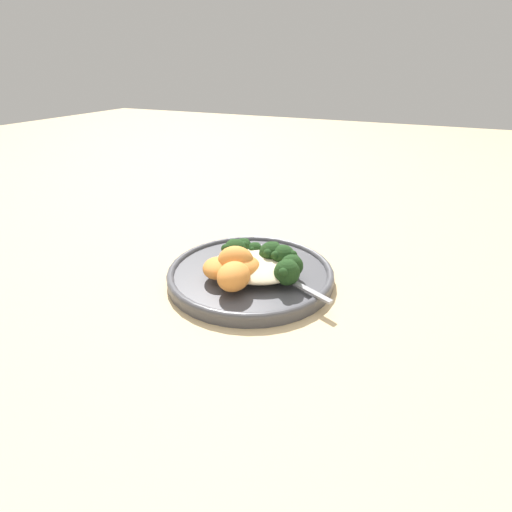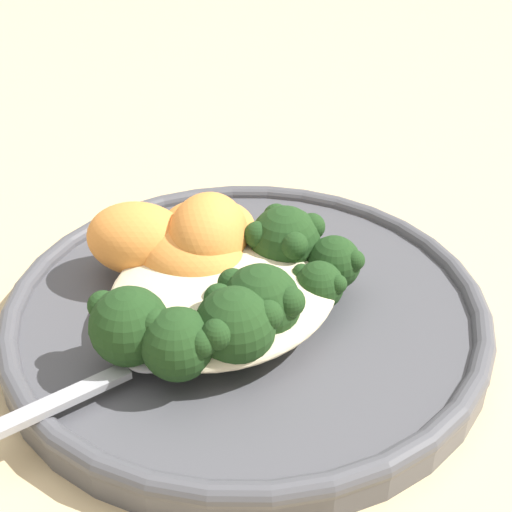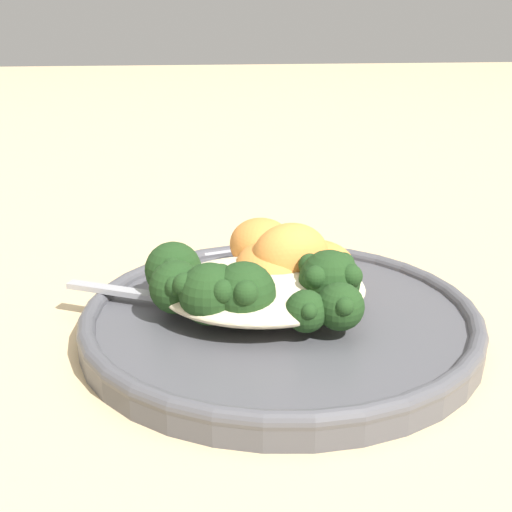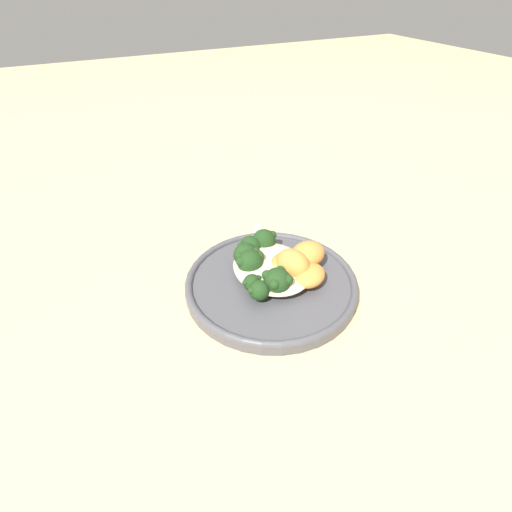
% 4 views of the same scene
% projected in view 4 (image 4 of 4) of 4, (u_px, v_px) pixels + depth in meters
% --- Properties ---
extents(ground_plane, '(4.00, 4.00, 0.00)m').
position_uv_depth(ground_plane, '(285.00, 289.00, 0.63)').
color(ground_plane, '#D6B784').
extents(plate, '(0.27, 0.27, 0.02)m').
position_uv_depth(plate, '(271.00, 283.00, 0.63)').
color(plate, '#4C4C51').
rests_on(plate, ground_plane).
extents(quinoa_mound, '(0.14, 0.12, 0.02)m').
position_uv_depth(quinoa_mound, '(272.00, 268.00, 0.62)').
color(quinoa_mound, beige).
rests_on(quinoa_mound, plate).
extents(broccoli_stalk_0, '(0.13, 0.05, 0.04)m').
position_uv_depth(broccoli_stalk_0, '(268.00, 245.00, 0.66)').
color(broccoli_stalk_0, '#ADC675').
rests_on(broccoli_stalk_0, plate).
extents(broccoli_stalk_1, '(0.11, 0.07, 0.04)m').
position_uv_depth(broccoli_stalk_1, '(257.00, 251.00, 0.65)').
color(broccoli_stalk_1, '#ADC675').
rests_on(broccoli_stalk_1, plate).
extents(broccoli_stalk_2, '(0.09, 0.09, 0.04)m').
position_uv_depth(broccoli_stalk_2, '(250.00, 257.00, 0.63)').
color(broccoli_stalk_2, '#ADC675').
rests_on(broccoli_stalk_2, plate).
extents(broccoli_stalk_3, '(0.06, 0.10, 0.04)m').
position_uv_depth(broccoli_stalk_3, '(255.00, 263.00, 0.62)').
color(broccoli_stalk_3, '#ADC675').
rests_on(broccoli_stalk_3, plate).
extents(broccoli_stalk_4, '(0.03, 0.11, 0.03)m').
position_uv_depth(broccoli_stalk_4, '(265.00, 277.00, 0.61)').
color(broccoli_stalk_4, '#ADC675').
rests_on(broccoli_stalk_4, plate).
extents(broccoli_stalk_5, '(0.06, 0.10, 0.03)m').
position_uv_depth(broccoli_stalk_5, '(266.00, 285.00, 0.59)').
color(broccoli_stalk_5, '#ADC675').
rests_on(broccoli_stalk_5, plate).
extents(broccoli_stalk_6, '(0.08, 0.08, 0.04)m').
position_uv_depth(broccoli_stalk_6, '(279.00, 278.00, 0.59)').
color(broccoli_stalk_6, '#ADC675').
rests_on(broccoli_stalk_6, plate).
extents(sweet_potato_chunk_0, '(0.07, 0.08, 0.03)m').
position_uv_depth(sweet_potato_chunk_0, '(292.00, 263.00, 0.62)').
color(sweet_potato_chunk_0, orange).
rests_on(sweet_potato_chunk_0, plate).
extents(sweet_potato_chunk_1, '(0.06, 0.07, 0.04)m').
position_uv_depth(sweet_potato_chunk_1, '(308.00, 254.00, 0.64)').
color(sweet_potato_chunk_1, orange).
rests_on(sweet_potato_chunk_1, plate).
extents(sweet_potato_chunk_2, '(0.07, 0.07, 0.03)m').
position_uv_depth(sweet_potato_chunk_2, '(309.00, 275.00, 0.60)').
color(sweet_potato_chunk_2, orange).
rests_on(sweet_potato_chunk_2, plate).
extents(sweet_potato_chunk_3, '(0.07, 0.06, 0.05)m').
position_uv_depth(sweet_potato_chunk_3, '(293.00, 265.00, 0.61)').
color(sweet_potato_chunk_3, orange).
rests_on(sweet_potato_chunk_3, plate).
extents(spoon, '(0.11, 0.06, 0.01)m').
position_uv_depth(spoon, '(259.00, 248.00, 0.68)').
color(spoon, '#A3A3A8').
rests_on(spoon, plate).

